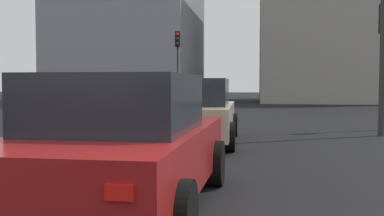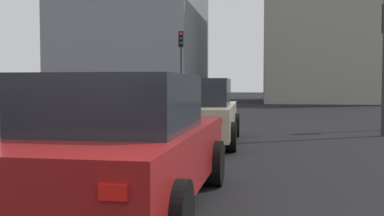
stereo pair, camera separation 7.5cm
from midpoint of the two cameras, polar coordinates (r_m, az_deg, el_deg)
car_beige_right_lead at (r=11.20m, az=0.82°, el=-0.52°), size 4.72×2.08×1.57m
car_red_right_second at (r=5.32m, az=-8.33°, el=-4.53°), size 4.36×2.10×1.54m
traffic_light_near_right at (r=26.77m, az=-1.30°, el=6.77°), size 0.32×0.29×4.50m
building_facade_left at (r=40.97m, az=17.04°, el=11.00°), size 12.83×11.22×14.53m
building_facade_center at (r=38.84m, az=-6.71°, el=9.75°), size 14.02×10.18×12.09m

